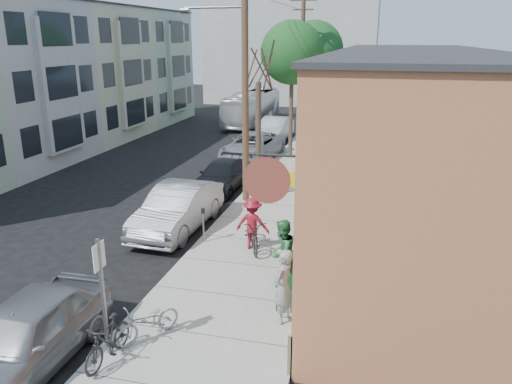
% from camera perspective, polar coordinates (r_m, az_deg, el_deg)
% --- Properties ---
extents(ground, '(120.00, 120.00, 0.00)m').
position_cam_1_polar(ground, '(17.46, -14.56, -7.01)').
color(ground, black).
extents(sidewalk, '(4.50, 58.00, 0.15)m').
position_cam_1_polar(sidewalk, '(26.07, 5.39, 1.78)').
color(sidewalk, '#AAAA9D').
rests_on(sidewalk, ground).
extents(cafe_building, '(6.60, 20.20, 6.61)m').
position_cam_1_polar(cafe_building, '(19.23, 16.93, 5.40)').
color(cafe_building, '#B26842').
rests_on(cafe_building, ground).
extents(apartment_row, '(6.30, 32.00, 9.00)m').
position_cam_1_polar(apartment_row, '(34.28, -21.76, 11.90)').
color(apartment_row, '#A4B79B').
rests_on(apartment_row, ground).
extents(end_cap_building, '(18.00, 8.00, 12.00)m').
position_cam_1_polar(end_cap_building, '(56.74, 4.16, 16.24)').
color(end_cap_building, '#B0B0AB').
rests_on(end_cap_building, ground).
extents(sign_post, '(0.07, 0.45, 2.80)m').
position_cam_1_polar(sign_post, '(11.54, -17.18, -10.29)').
color(sign_post, slate).
rests_on(sign_post, sidewalk).
extents(parking_meter_near, '(0.14, 0.14, 1.24)m').
position_cam_1_polar(parking_meter_near, '(17.38, -6.06, -3.14)').
color(parking_meter_near, slate).
rests_on(parking_meter_near, sidewalk).
extents(parking_meter_far, '(0.14, 0.14, 1.24)m').
position_cam_1_polar(parking_meter_far, '(24.28, 0.03, 2.91)').
color(parking_meter_far, slate).
rests_on(parking_meter_far, sidewalk).
extents(utility_pole_near, '(3.57, 0.28, 10.00)m').
position_cam_1_polar(utility_pole_near, '(20.97, -1.41, 12.89)').
color(utility_pole_near, '#503A28').
rests_on(utility_pole_near, sidewalk).
extents(utility_pole_far, '(1.80, 0.28, 10.00)m').
position_cam_1_polar(utility_pole_far, '(35.34, 5.28, 14.52)').
color(utility_pole_far, '#503A28').
rests_on(utility_pole_far, sidewalk).
extents(tree_bare, '(0.24, 0.24, 5.04)m').
position_cam_1_polar(tree_bare, '(22.05, 0.26, 5.93)').
color(tree_bare, '#44392C').
rests_on(tree_bare, sidewalk).
extents(tree_leafy_mid, '(3.62, 3.62, 7.82)m').
position_cam_1_polar(tree_leafy_mid, '(29.49, 4.16, 15.56)').
color(tree_leafy_mid, '#44392C').
rests_on(tree_leafy_mid, sidewalk).
extents(tree_leafy_far, '(4.34, 4.34, 8.08)m').
position_cam_1_polar(tree_leafy_far, '(38.36, 6.61, 15.76)').
color(tree_leafy_far, '#44392C').
rests_on(tree_leafy_far, sidewalk).
extents(patio_chair_a, '(0.64, 0.64, 0.88)m').
position_cam_1_polar(patio_chair_a, '(14.81, 5.06, -8.52)').
color(patio_chair_a, '#134722').
rests_on(patio_chair_a, sidewalk).
extents(patio_chair_b, '(0.55, 0.55, 0.88)m').
position_cam_1_polar(patio_chair_b, '(13.37, 3.36, -11.50)').
color(patio_chair_b, '#134722').
rests_on(patio_chair_b, sidewalk).
extents(patron_grey, '(0.63, 0.81, 1.96)m').
position_cam_1_polar(patron_grey, '(12.57, 3.12, -10.70)').
color(patron_grey, gray).
rests_on(patron_grey, sidewalk).
extents(patron_green, '(1.01, 1.14, 1.98)m').
position_cam_1_polar(patron_green, '(14.33, 2.98, -6.97)').
color(patron_green, '#348244').
rests_on(patron_green, sidewalk).
extents(cyclist, '(1.19, 0.74, 1.78)m').
position_cam_1_polar(cyclist, '(16.75, -0.40, -3.62)').
color(cyclist, maroon).
rests_on(cyclist, sidewalk).
extents(cyclist_bike, '(1.49, 2.23, 1.11)m').
position_cam_1_polar(cyclist_bike, '(16.87, -0.39, -4.69)').
color(cyclist_bike, black).
rests_on(cyclist_bike, sidewalk).
extents(parked_bike_a, '(0.60, 1.71, 1.01)m').
position_cam_1_polar(parked_bike_a, '(11.87, -16.59, -15.98)').
color(parked_bike_a, black).
rests_on(parked_bike_a, sidewalk).
extents(parked_bike_b, '(1.40, 1.71, 0.87)m').
position_cam_1_polar(parked_bike_b, '(12.45, -12.22, -14.28)').
color(parked_bike_b, gray).
rests_on(parked_bike_b, sidewalk).
extents(car_0, '(1.96, 4.82, 1.64)m').
position_cam_1_polar(car_0, '(12.34, -24.97, -14.69)').
color(car_0, gray).
rests_on(car_0, ground).
extents(car_1, '(2.00, 5.26, 1.71)m').
position_cam_1_polar(car_1, '(18.98, -8.93, -1.87)').
color(car_1, '#9B9BA2').
rests_on(car_1, ground).
extents(car_2, '(2.06, 4.71, 1.35)m').
position_cam_1_polar(car_2, '(23.88, -3.90, 1.85)').
color(car_2, black).
rests_on(car_2, ground).
extents(car_3, '(3.18, 5.97, 1.60)m').
position_cam_1_polar(car_3, '(29.60, -0.43, 5.18)').
color(car_3, '#A7A7AF').
rests_on(car_3, ground).
extents(car_4, '(1.89, 5.03, 1.64)m').
position_cam_1_polar(car_4, '(35.18, 2.14, 7.15)').
color(car_4, '#A6AAAD').
rests_on(car_4, ground).
extents(bus, '(2.72, 9.84, 2.72)m').
position_cam_1_polar(bus, '(42.27, -0.45, 9.62)').
color(bus, white).
rests_on(bus, ground).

